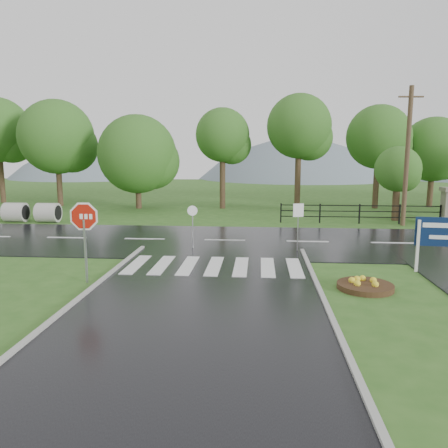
{
  "coord_description": "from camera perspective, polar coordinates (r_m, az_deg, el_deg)",
  "views": [
    {
      "loc": [
        1.65,
        -10.86,
        4.26
      ],
      "look_at": [
        0.28,
        6.0,
        1.5
      ],
      "focal_mm": 35.0,
      "sensor_mm": 36.0,
      "label": 1
    }
  ],
  "objects": [
    {
      "name": "curb_right",
      "position": [
        8.3,
        18.58,
        -22.15
      ],
      "size": [
        0.15,
        24.0,
        0.12
      ],
      "primitive_type": "cube",
      "color": "#A3A39B",
      "rests_on": "ground"
    },
    {
      "name": "culvert_pipes",
      "position": [
        30.2,
        -25.57,
        1.4
      ],
      "size": [
        5.5,
        1.2,
        1.2
      ],
      "color": "#9E9B93",
      "rests_on": "ground"
    },
    {
      "name": "treeline",
      "position": [
        35.13,
        3.54,
        2.29
      ],
      "size": [
        83.2,
        5.2,
        10.0
      ],
      "color": "#2A5D1D",
      "rests_on": "ground"
    },
    {
      "name": "reg_sign_round",
      "position": [
        19.52,
        -4.13,
        0.41
      ],
      "size": [
        0.44,
        0.13,
        1.95
      ],
      "color": "#939399",
      "rests_on": "ground"
    },
    {
      "name": "entrance_tree_left",
      "position": [
        29.68,
        21.76,
        6.63
      ],
      "size": [
        2.85,
        2.85,
        4.69
      ],
      "color": "#3D2B1C",
      "rests_on": "ground"
    },
    {
      "name": "ground",
      "position": [
        11.78,
        -3.81,
        -11.95
      ],
      "size": [
        120.0,
        120.0,
        0.0
      ],
      "primitive_type": "plane",
      "color": "#305E1F",
      "rests_on": "ground"
    },
    {
      "name": "reg_sign_small",
      "position": [
        19.04,
        9.66,
        0.81
      ],
      "size": [
        0.46,
        0.15,
        2.12
      ],
      "color": "#939399",
      "rests_on": "ground"
    },
    {
      "name": "main_road",
      "position": [
        21.36,
        0.11,
        -2.24
      ],
      "size": [
        90.0,
        8.0,
        0.04
      ],
      "primitive_type": "cube",
      "color": "black",
      "rests_on": "ground"
    },
    {
      "name": "utility_pole_east",
      "position": [
        27.71,
        22.81,
        8.19
      ],
      "size": [
        1.43,
        0.27,
        8.04
      ],
      "color": "#473523",
      "rests_on": "ground"
    },
    {
      "name": "flower_bed",
      "position": [
        14.63,
        17.97,
        -7.6
      ],
      "size": [
        1.76,
        1.76,
        0.35
      ],
      "color": "#332111",
      "rests_on": "ground"
    },
    {
      "name": "hills",
      "position": [
        78.42,
        5.85,
        -5.4
      ],
      "size": [
        102.0,
        48.0,
        48.0
      ],
      "color": "slate",
      "rests_on": "ground"
    },
    {
      "name": "fence_west",
      "position": [
        27.77,
        17.28,
        1.53
      ],
      "size": [
        9.58,
        0.08,
        1.2
      ],
      "color": "black",
      "rests_on": "ground"
    },
    {
      "name": "stop_sign",
      "position": [
        14.91,
        -17.8,
        0.02
      ],
      "size": [
        1.27,
        0.08,
        2.86
      ],
      "color": "#939399",
      "rests_on": "ground"
    },
    {
      "name": "crosswalk",
      "position": [
        16.49,
        -1.27,
        -5.49
      ],
      "size": [
        6.5,
        2.8,
        0.02
      ],
      "color": "silver",
      "rests_on": "ground"
    }
  ]
}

